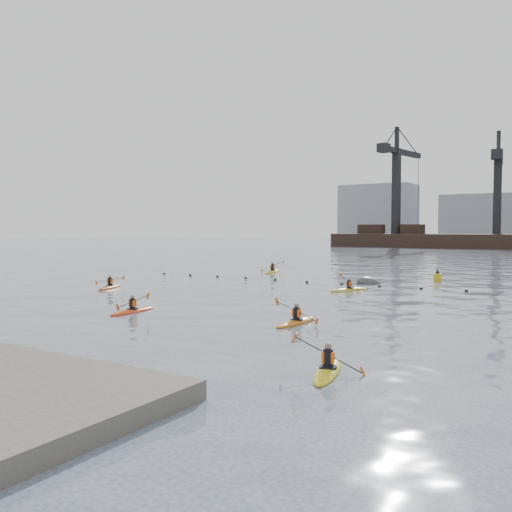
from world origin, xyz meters
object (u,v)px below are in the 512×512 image
object	(u,v)px
kayaker_0	(133,310)
kayaker_2	(110,287)
nav_buoy	(437,277)
mooring_buoy	(369,284)
kayaker_5	(273,271)
kayaker_1	(328,370)
kayaker_3	(349,289)
kayaker_4	(296,321)

from	to	relation	value
kayaker_0	kayaker_2	distance (m)	12.13
nav_buoy	mooring_buoy	bearing A→B (deg)	-132.14
kayaker_5	nav_buoy	size ratio (longest dim) A/B	3.27
kayaker_2	kayaker_5	distance (m)	18.45
kayaker_1	kayaker_3	size ratio (longest dim) A/B	1.08
kayaker_3	kayaker_4	world-z (taller)	kayaker_3
kayaker_2	mooring_buoy	world-z (taller)	kayaker_2
mooring_buoy	kayaker_2	bearing A→B (deg)	-139.37
kayaker_0	nav_buoy	xyz separation A→B (m)	(9.40, 24.75, 0.24)
kayaker_4	kayaker_5	distance (m)	28.53
kayaker_3	kayaker_2	bearing A→B (deg)	-124.29
kayaker_1	mooring_buoy	bearing A→B (deg)	92.62
kayaker_0	kayaker_4	distance (m)	8.77
nav_buoy	kayaker_3	bearing A→B (deg)	-110.79
kayaker_4	kayaker_5	size ratio (longest dim) A/B	0.90
kayaker_1	mooring_buoy	distance (m)	26.90
kayaker_4	mooring_buoy	world-z (taller)	kayaker_4
kayaker_1	kayaker_2	distance (m)	26.27
kayaker_3	nav_buoy	distance (m)	10.40
kayaker_2	kayaker_4	xyz separation A→B (m)	(18.21, -5.98, -0.00)
kayaker_1	kayaker_5	size ratio (longest dim) A/B	0.89
kayaker_0	kayaker_5	xyz separation A→B (m)	(-6.50, 25.65, 0.01)
kayaker_0	kayaker_1	bearing A→B (deg)	-25.22
nav_buoy	kayaker_5	bearing A→B (deg)	176.74
kayaker_4	kayaker_5	bearing A→B (deg)	-54.69
kayaker_0	kayaker_5	distance (m)	26.46
kayaker_0	kayaker_5	bearing A→B (deg)	101.38
kayaker_1	kayaker_5	xyz separation A→B (m)	(-19.81, 31.13, 0.01)
kayaker_4	nav_buoy	size ratio (longest dim) A/B	2.95
kayaker_0	kayaker_3	distance (m)	16.08
kayaker_0	kayaker_3	bearing A→B (deg)	66.33
kayaker_3	kayaker_5	distance (m)	16.19
kayaker_1	mooring_buoy	world-z (taller)	kayaker_1
mooring_buoy	nav_buoy	distance (m)	6.13
mooring_buoy	kayaker_0	bearing A→B (deg)	-104.69
kayaker_0	mooring_buoy	world-z (taller)	kayaker_0
kayaker_2	mooring_buoy	size ratio (longest dim) A/B	1.63
kayaker_1	kayaker_3	distance (m)	21.86
kayaker_2	kayaker_1	bearing A→B (deg)	-50.43
kayaker_4	kayaker_1	bearing A→B (deg)	127.01
kayaker_3	mooring_buoy	xyz separation A→B (m)	(-0.42, 5.18, -0.10)
mooring_buoy	kayaker_1	bearing A→B (deg)	-72.69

